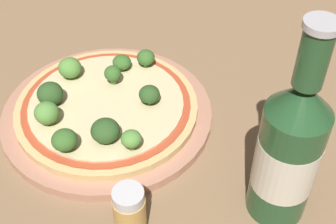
% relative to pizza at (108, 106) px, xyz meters
% --- Properties ---
extents(ground_plane, '(3.00, 3.00, 0.00)m').
position_rel_pizza_xyz_m(ground_plane, '(0.02, -0.00, -0.02)').
color(ground_plane, '#846647').
extents(plate, '(0.27, 0.27, 0.01)m').
position_rel_pizza_xyz_m(plate, '(-0.00, 0.00, -0.01)').
color(plate, tan).
rests_on(plate, ground_plane).
extents(pizza, '(0.23, 0.23, 0.01)m').
position_rel_pizza_xyz_m(pizza, '(0.00, 0.00, 0.00)').
color(pizza, tan).
rests_on(pizza, plate).
extents(broccoli_floret_0, '(0.02, 0.02, 0.03)m').
position_rel_pizza_xyz_m(broccoli_floret_0, '(-0.02, 0.03, 0.02)').
color(broccoli_floret_0, '#6B8E51').
rests_on(broccoli_floret_0, pizza).
extents(broccoli_floret_1, '(0.03, 0.03, 0.03)m').
position_rel_pizza_xyz_m(broccoli_floret_1, '(-0.05, -0.04, 0.02)').
color(broccoli_floret_1, '#6B8E51').
rests_on(broccoli_floret_1, pizza).
extents(broccoli_floret_2, '(0.03, 0.03, 0.03)m').
position_rel_pizza_xyz_m(broccoli_floret_2, '(-0.07, 0.01, 0.02)').
color(broccoli_floret_2, '#6B8E51').
rests_on(broccoli_floret_2, pizza).
extents(broccoli_floret_3, '(0.03, 0.03, 0.03)m').
position_rel_pizza_xyz_m(broccoli_floret_3, '(0.04, -0.05, 0.02)').
color(broccoli_floret_3, '#6B8E51').
rests_on(broccoli_floret_3, pizza).
extents(broccoli_floret_4, '(0.02, 0.02, 0.03)m').
position_rel_pizza_xyz_m(broccoli_floret_4, '(0.08, -0.04, 0.02)').
color(broccoli_floret_4, '#6B8E51').
rests_on(broccoli_floret_4, pizza).
extents(broccoli_floret_5, '(0.03, 0.03, 0.03)m').
position_rel_pizza_xyz_m(broccoli_floret_5, '(0.05, 0.03, 0.02)').
color(broccoli_floret_5, '#6B8E51').
rests_on(broccoli_floret_5, pizza).
extents(broccoli_floret_6, '(0.03, 0.03, 0.02)m').
position_rel_pizza_xyz_m(broccoli_floret_6, '(-0.03, 0.06, 0.02)').
color(broccoli_floret_6, '#6B8E51').
rests_on(broccoli_floret_6, pizza).
extents(broccoli_floret_7, '(0.03, 0.03, 0.03)m').
position_rel_pizza_xyz_m(broccoli_floret_7, '(0.01, -0.09, 0.02)').
color(broccoli_floret_7, '#6B8E51').
rests_on(broccoli_floret_7, pizza).
extents(broccoli_floret_8, '(0.03, 0.03, 0.03)m').
position_rel_pizza_xyz_m(broccoli_floret_8, '(-0.03, -0.07, 0.02)').
color(broccoli_floret_8, '#6B8E51').
rests_on(broccoli_floret_8, pizza).
extents(broccoli_floret_9, '(0.02, 0.02, 0.02)m').
position_rel_pizza_xyz_m(broccoli_floret_9, '(-0.01, 0.09, 0.02)').
color(broccoli_floret_9, '#6B8E51').
rests_on(broccoli_floret_9, pizza).
extents(beer_bottle, '(0.06, 0.06, 0.24)m').
position_rel_pizza_xyz_m(beer_bottle, '(0.24, 0.00, 0.07)').
color(beer_bottle, '#234C28').
rests_on(beer_bottle, ground_plane).
extents(pepper_shaker, '(0.03, 0.03, 0.06)m').
position_rel_pizza_xyz_m(pepper_shaker, '(0.13, -0.11, 0.01)').
color(pepper_shaker, tan).
rests_on(pepper_shaker, ground_plane).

